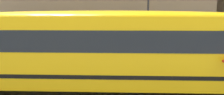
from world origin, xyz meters
The scene contains 5 objects.
ground_plane centered at (0.00, 0.00, 0.00)m, with size 400.00×400.00×0.00m, color #4C4C4F.
sidewalk_far centered at (0.00, 8.34, 0.01)m, with size 120.00×3.00×0.01m, color gray.
lane_centreline centered at (0.00, 0.00, 0.00)m, with size 110.00×0.16×0.01m, color silver.
school_bus centered at (-2.47, -1.70, 1.72)m, with size 13.00×3.07×2.90m.
parked_car_dark_blue_far_corner centered at (-10.44, 5.78, 0.84)m, with size 3.91×1.90×1.64m.
Camera 1 is at (-2.15, -9.34, 2.85)m, focal length 36.23 mm.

